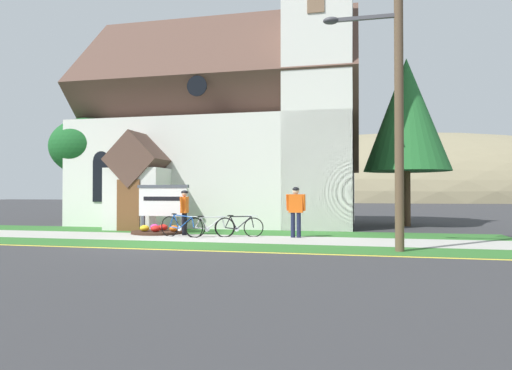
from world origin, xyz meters
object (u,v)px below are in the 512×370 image
yard_deciduous_tree (90,148)px  cyclist_in_yellow_jersey (296,208)px  bicycle_blue (210,227)px  roadside_conifer (407,115)px  cyclist_in_blue_jersey (185,209)px  bicycle_yellow (181,226)px  bicycle_green (239,227)px  church_sign (163,202)px  utility_pole (395,71)px

yard_deciduous_tree → cyclist_in_yellow_jersey: bearing=-22.5°
bicycle_blue → roadside_conifer: size_ratio=0.21×
cyclist_in_yellow_jersey → cyclist_in_blue_jersey: (-4.13, 0.05, -0.08)m
cyclist_in_yellow_jersey → cyclist_in_blue_jersey: cyclist_in_yellow_jersey is taller
bicycle_yellow → cyclist_in_blue_jersey: (-0.16, 0.70, 0.58)m
bicycle_green → church_sign: bearing=162.4°
church_sign → cyclist_in_yellow_jersey: bearing=-9.5°
bicycle_blue → utility_pole: 7.97m
church_sign → utility_pole: (8.46, -3.89, 3.64)m
utility_pole → church_sign: bearing=155.3°
utility_pole → yard_deciduous_tree: utility_pole is taller
roadside_conifer → bicycle_green: bearing=-133.7°
bicycle_blue → utility_pole: utility_pole is taller
bicycle_blue → cyclist_in_yellow_jersey: size_ratio=0.93×
church_sign → cyclist_in_blue_jersey: (1.24, -0.85, -0.25)m
cyclist_in_yellow_jersey → utility_pole: size_ratio=0.20×
cyclist_in_blue_jersey → yard_deciduous_tree: size_ratio=0.31×
bicycle_green → cyclist_in_yellow_jersey: 2.11m
church_sign → yard_deciduous_tree: yard_deciduous_tree is taller
yard_deciduous_tree → church_sign: bearing=-33.2°
bicycle_blue → yard_deciduous_tree: yard_deciduous_tree is taller
yard_deciduous_tree → bicycle_green: bearing=-27.8°
bicycle_blue → roadside_conifer: roadside_conifer is taller
bicycle_blue → church_sign: bearing=150.5°
church_sign → bicycle_green: (3.38, -1.07, -0.85)m
bicycle_blue → cyclist_in_blue_jersey: (-1.14, 0.50, 0.60)m
bicycle_green → cyclist_in_blue_jersey: size_ratio=0.99×
bicycle_yellow → bicycle_blue: 1.00m
utility_pole → roadside_conifer: utility_pole is taller
bicycle_blue → utility_pole: size_ratio=0.19×
church_sign → bicycle_blue: size_ratio=1.32×
church_sign → yard_deciduous_tree: (-5.55, 3.63, 2.59)m
cyclist_in_blue_jersey → roadside_conifer: bearing=37.0°
bicycle_yellow → cyclist_in_yellow_jersey: (3.97, 0.65, 0.66)m
bicycle_yellow → cyclist_in_yellow_jersey: cyclist_in_yellow_jersey is taller
utility_pole → yard_deciduous_tree: bearing=151.8°
bicycle_yellow → yard_deciduous_tree: size_ratio=0.33×
bicycle_green → cyclist_in_yellow_jersey: cyclist_in_yellow_jersey is taller
bicycle_yellow → roadside_conifer: bearing=40.5°
yard_deciduous_tree → bicycle_yellow: bearing=-36.7°
church_sign → utility_pole: bearing=-24.7°
bicycle_green → utility_pole: size_ratio=0.19×
bicycle_blue → bicycle_green: 1.04m
cyclist_in_yellow_jersey → roadside_conifer: (4.34, 6.44, 4.14)m
bicycle_yellow → roadside_conifer: roadside_conifer is taller
bicycle_yellow → bicycle_green: 2.04m
roadside_conifer → bicycle_yellow: bearing=-139.5°
utility_pole → bicycle_green: bearing=151.0°
church_sign → bicycle_blue: 2.86m
church_sign → cyclist_in_yellow_jersey: (5.37, -0.90, -0.16)m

